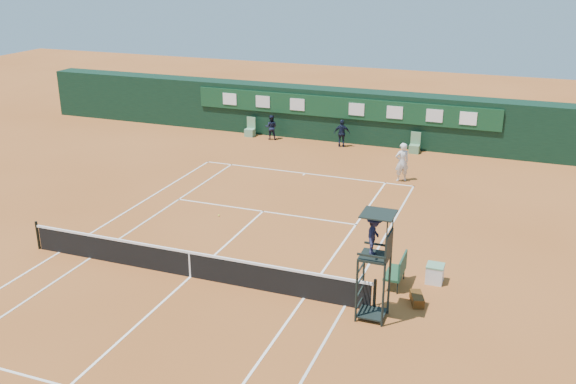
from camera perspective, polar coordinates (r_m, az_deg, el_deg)
The scene contains 14 objects.
ground at distance 22.36m, azimuth -8.65°, elevation -7.47°, with size 90.00×90.00×0.00m, color #A65927.
court_lines at distance 22.36m, azimuth -8.66°, elevation -7.46°, with size 11.05×23.85×0.01m.
tennis_net at distance 22.13m, azimuth -8.72°, elevation -6.30°, with size 12.90×0.10×1.10m.
back_wall at distance 38.26m, azimuth 4.96°, elevation 6.85°, with size 40.00×1.65×3.00m.
linesman_chair_left at distance 39.22m, azimuth -3.38°, elevation 5.44°, with size 0.55×0.50×1.15m.
linesman_chair_right at distance 36.44m, azimuth 11.18°, elevation 3.93°, with size 0.55×0.50×1.15m.
umpire_chair at distance 18.85m, azimuth 7.74°, elevation -4.56°, with size 0.96×0.95×3.42m.
player_bench at distance 21.58m, azimuth 9.76°, elevation -6.82°, with size 0.56×1.20×1.10m.
tennis_bag at distance 20.89m, azimuth 11.38°, elevation -9.30°, with size 0.35×0.79×0.30m, color black.
cooler at distance 22.18m, azimuth 12.92°, elevation -7.07°, with size 0.57×0.57×0.65m.
tennis_ball at distance 27.19m, azimuth -6.17°, elevation -2.09°, with size 0.07×0.07×0.07m, color #E7EF37.
player at distance 31.49m, azimuth 10.10°, elevation 2.64°, with size 0.70×0.46×1.92m, color silver.
ball_kid_left at distance 38.36m, azimuth -1.50°, elevation 5.77°, with size 0.72×0.56×1.48m, color black.
ball_kid_right at distance 36.91m, azimuth 4.82°, elevation 5.22°, with size 0.93×0.39×1.59m, color black.
Camera 1 is at (10.03, -17.12, 10.30)m, focal length 40.00 mm.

